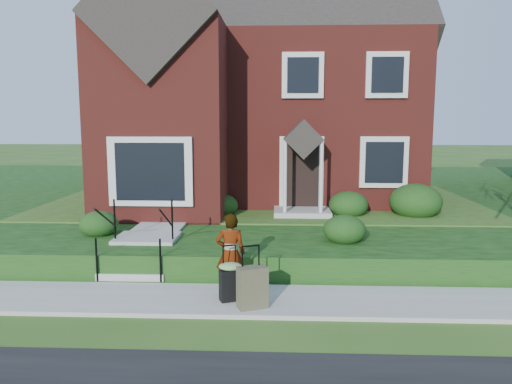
# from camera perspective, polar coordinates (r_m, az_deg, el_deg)

# --- Properties ---
(ground) EXTENTS (120.00, 120.00, 0.00)m
(ground) POSITION_cam_1_polar(r_m,az_deg,el_deg) (9.38, -0.67, -12.53)
(ground) COLOR #2D5119
(ground) RESTS_ON ground
(sidewalk) EXTENTS (60.00, 1.60, 0.08)m
(sidewalk) POSITION_cam_1_polar(r_m,az_deg,el_deg) (9.36, -0.67, -12.30)
(sidewalk) COLOR #9E9B93
(sidewalk) RESTS_ON ground
(terrace) EXTENTS (44.00, 20.00, 0.60)m
(terrace) POSITION_cam_1_polar(r_m,az_deg,el_deg) (20.20, 12.46, -0.59)
(terrace) COLOR #0F350E
(terrace) RESTS_ON ground
(walkway) EXTENTS (1.20, 6.00, 0.06)m
(walkway) POSITION_cam_1_polar(r_m,az_deg,el_deg) (14.33, -9.61, -2.73)
(walkway) COLOR #9E9B93
(walkway) RESTS_ON terrace
(main_house) EXTENTS (10.40, 10.20, 9.40)m
(main_house) POSITION_cam_1_polar(r_m,az_deg,el_deg) (18.48, 0.31, 14.24)
(main_house) COLOR maroon
(main_house) RESTS_ON terrace
(front_steps) EXTENTS (1.40, 2.02, 1.50)m
(front_steps) POSITION_cam_1_polar(r_m,az_deg,el_deg) (11.37, -12.92, -6.49)
(front_steps) COLOR #9E9B93
(front_steps) RESTS_ON ground
(foundation_shrubs) EXTENTS (10.05, 4.39, 1.04)m
(foundation_shrubs) POSITION_cam_1_polar(r_m,az_deg,el_deg) (13.84, 3.60, -1.32)
(foundation_shrubs) COLOR black
(foundation_shrubs) RESTS_ON terrace
(woman) EXTENTS (0.58, 0.39, 1.53)m
(woman) POSITION_cam_1_polar(r_m,az_deg,el_deg) (9.42, -2.93, -7.02)
(woman) COLOR #999999
(woman) RESTS_ON sidewalk
(suitcase_black) EXTENTS (0.52, 0.48, 1.02)m
(suitcase_black) POSITION_cam_1_polar(r_m,az_deg,el_deg) (9.14, -2.94, -9.94)
(suitcase_black) COLOR black
(suitcase_black) RESTS_ON sidewalk
(suitcase_olive) EXTENTS (0.58, 0.45, 1.10)m
(suitcase_olive) POSITION_cam_1_polar(r_m,az_deg,el_deg) (8.81, -0.42, -10.83)
(suitcase_olive) COLOR #4E4C34
(suitcase_olive) RESTS_ON sidewalk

